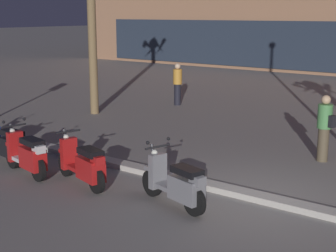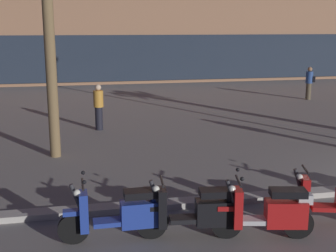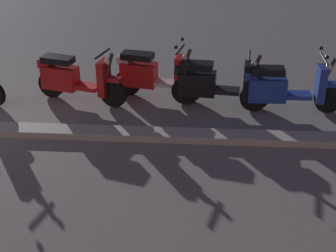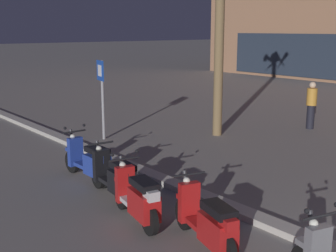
% 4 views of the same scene
% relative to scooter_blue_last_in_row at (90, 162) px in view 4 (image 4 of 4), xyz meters
% --- Properties ---
extents(scooter_blue_last_in_row, '(1.87, 0.56, 1.17)m').
position_rel_scooter_blue_last_in_row_xyz_m(scooter_blue_last_in_row, '(0.00, 0.00, 0.00)').
color(scooter_blue_last_in_row, black).
rests_on(scooter_blue_last_in_row, ground).
extents(scooter_black_mid_rear, '(1.84, 0.57, 1.04)m').
position_rel_scooter_blue_last_in_row_xyz_m(scooter_black_mid_rear, '(1.27, -0.16, -0.00)').
color(scooter_black_mid_rear, black).
rests_on(scooter_black_mid_rear, ground).
extents(scooter_red_tail_end, '(1.72, 0.67, 1.17)m').
position_rel_scooter_blue_last_in_row_xyz_m(scooter_red_tail_end, '(2.45, -0.47, 0.01)').
color(scooter_red_tail_end, black).
rests_on(scooter_red_tail_end, ground).
extents(scooter_red_lead_nearest, '(1.80, 0.78, 1.04)m').
position_rel_scooter_blue_last_in_row_xyz_m(scooter_red_lead_nearest, '(3.89, -0.21, 0.00)').
color(scooter_red_lead_nearest, black).
rests_on(scooter_red_lead_nearest, ground).
extents(crossing_sign, '(0.59, 0.18, 2.40)m').
position_rel_scooter_blue_last_in_row_xyz_m(crossing_sign, '(-3.16, 2.26, 1.05)').
color(crossing_sign, '#939399').
rests_on(crossing_sign, ground).
extents(pedestrian_window_shopping, '(0.34, 0.34, 1.59)m').
position_rel_scooter_blue_last_in_row_xyz_m(pedestrian_window_shopping, '(0.04, 8.44, 0.38)').
color(pedestrian_window_shopping, black).
rests_on(pedestrian_window_shopping, ground).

